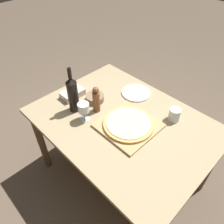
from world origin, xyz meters
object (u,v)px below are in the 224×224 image
at_px(pizza, 128,123).
at_px(wine_bottle, 73,94).
at_px(wine_glass, 84,108).
at_px(pepper_mill, 96,100).
at_px(small_bowl, 95,98).

relative_size(pizza, wine_bottle, 0.98).
xyz_separation_m(pizza, wine_bottle, (-0.16, 0.41, 0.12)).
height_order(wine_bottle, wine_glass, wine_bottle).
height_order(pizza, wine_glass, wine_glass).
bearing_deg(wine_glass, wine_bottle, 84.00).
height_order(pepper_mill, wine_glass, pepper_mill).
xyz_separation_m(wine_glass, small_bowl, (0.20, 0.11, -0.08)).
height_order(pizza, wine_bottle, wine_bottle).
bearing_deg(wine_bottle, pizza, -68.72).
distance_m(wine_bottle, wine_glass, 0.14).
xyz_separation_m(pizza, pepper_mill, (-0.05, 0.28, 0.07)).
distance_m(pizza, pepper_mill, 0.30).
relative_size(pizza, wine_glass, 2.45).
relative_size(pepper_mill, small_bowl, 1.49).
height_order(wine_glass, small_bowl, wine_glass).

